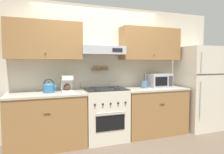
{
  "coord_description": "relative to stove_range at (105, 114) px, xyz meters",
  "views": [
    {
      "loc": [
        -1.11,
        -3.16,
        1.44
      ],
      "look_at": [
        0.12,
        0.28,
        1.17
      ],
      "focal_mm": 32.0,
      "sensor_mm": 36.0,
      "label": 1
    }
  ],
  "objects": [
    {
      "name": "wall_back",
      "position": [
        0.0,
        0.29,
        0.98
      ],
      "size": [
        5.2,
        0.46,
        2.55
      ],
      "color": "beige",
      "rests_on": "ground_plane"
    },
    {
      "name": "utensil_crock",
      "position": [
        0.86,
        0.06,
        0.52
      ],
      "size": [
        0.13,
        0.13,
        0.3
      ],
      "color": "slate",
      "rests_on": "counter_right"
    },
    {
      "name": "microwave",
      "position": [
        1.21,
        0.08,
        0.58
      ],
      "size": [
        0.46,
        0.35,
        0.28
      ],
      "color": "#ADAFB5",
      "rests_on": "counter_right"
    },
    {
      "name": "counter_right",
      "position": [
        1.04,
        0.0,
        -0.02
      ],
      "size": [
        1.3,
        0.67,
        0.92
      ],
      "color": "olive",
      "rests_on": "ground_plane"
    },
    {
      "name": "tea_kettle",
      "position": [
        -0.98,
        0.06,
        0.53
      ],
      "size": [
        0.25,
        0.19,
        0.24
      ],
      "color": "teal",
      "rests_on": "counter_left"
    },
    {
      "name": "coffee_maker",
      "position": [
        -0.68,
        0.09,
        0.58
      ],
      "size": [
        0.19,
        0.24,
        0.28
      ],
      "color": "white",
      "rests_on": "counter_left"
    },
    {
      "name": "counter_left",
      "position": [
        -1.03,
        0.0,
        -0.02
      ],
      "size": [
        1.29,
        0.67,
        0.92
      ],
      "color": "olive",
      "rests_on": "ground_plane"
    },
    {
      "name": "refrigerator",
      "position": [
        2.14,
        -0.05,
        0.4
      ],
      "size": [
        0.82,
        0.76,
        1.78
      ],
      "color": "beige",
      "rests_on": "ground_plane"
    },
    {
      "name": "ground_plane",
      "position": [
        0.0,
        -0.34,
        -0.48
      ],
      "size": [
        16.0,
        16.0,
        0.0
      ],
      "primitive_type": "plane",
      "color": "brown"
    },
    {
      "name": "stove_range",
      "position": [
        0.0,
        0.0,
        0.0
      ],
      "size": [
        0.77,
        0.67,
        1.05
      ],
      "color": "beige",
      "rests_on": "ground_plane"
    }
  ]
}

